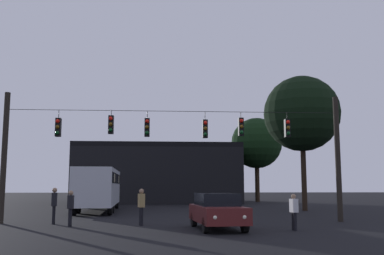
{
  "coord_description": "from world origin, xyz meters",
  "views": [
    {
      "loc": [
        -0.65,
        -8.52,
        1.86
      ],
      "look_at": [
        0.73,
        11.93,
        4.6
      ],
      "focal_mm": 40.72,
      "sensor_mm": 36.0,
      "label": 1
    }
  ],
  "objects_px": {
    "tree_left_silhouette": "(257,143)",
    "pedestrian_crossing_center": "(294,210)",
    "pedestrian_crossing_right": "(141,205)",
    "city_bus": "(99,185)",
    "tree_behind_building": "(302,114)",
    "pedestrian_near_bus": "(54,203)",
    "pedestrian_crossing_left": "(70,206)",
    "car_near_right": "(217,210)"
  },
  "relations": [
    {
      "from": "city_bus",
      "to": "tree_left_silhouette",
      "type": "relative_size",
      "value": 1.14
    },
    {
      "from": "pedestrian_crossing_left",
      "to": "pedestrian_near_bus",
      "type": "distance_m",
      "value": 1.65
    },
    {
      "from": "tree_left_silhouette",
      "to": "pedestrian_crossing_center",
      "type": "bearing_deg",
      "value": -99.69
    },
    {
      "from": "car_near_right",
      "to": "pedestrian_crossing_center",
      "type": "xyz_separation_m",
      "value": [
        3.15,
        -0.67,
        0.04
      ]
    },
    {
      "from": "pedestrian_crossing_center",
      "to": "pedestrian_crossing_right",
      "type": "xyz_separation_m",
      "value": [
        -6.5,
        2.73,
        0.13
      ]
    },
    {
      "from": "pedestrian_near_bus",
      "to": "car_near_right",
      "type": "bearing_deg",
      "value": -21.5
    },
    {
      "from": "tree_left_silhouette",
      "to": "tree_behind_building",
      "type": "height_order",
      "value": "tree_behind_building"
    },
    {
      "from": "city_bus",
      "to": "car_near_right",
      "type": "relative_size",
      "value": 2.49
    },
    {
      "from": "tree_behind_building",
      "to": "pedestrian_crossing_right",
      "type": "bearing_deg",
      "value": -135.79
    },
    {
      "from": "car_near_right",
      "to": "tree_left_silhouette",
      "type": "relative_size",
      "value": 0.46
    },
    {
      "from": "pedestrian_near_bus",
      "to": "tree_behind_building",
      "type": "bearing_deg",
      "value": 33.1
    },
    {
      "from": "car_near_right",
      "to": "pedestrian_near_bus",
      "type": "xyz_separation_m",
      "value": [
        -7.61,
        3.0,
        0.2
      ]
    },
    {
      "from": "city_bus",
      "to": "tree_behind_building",
      "type": "xyz_separation_m",
      "value": [
        15.2,
        -0.03,
        5.43
      ]
    },
    {
      "from": "city_bus",
      "to": "tree_left_silhouette",
      "type": "bearing_deg",
      "value": 48.86
    },
    {
      "from": "pedestrian_crossing_left",
      "to": "pedestrian_crossing_right",
      "type": "relative_size",
      "value": 0.96
    },
    {
      "from": "pedestrian_crossing_left",
      "to": "pedestrian_crossing_center",
      "type": "distance_m",
      "value": 10.0
    },
    {
      "from": "city_bus",
      "to": "tree_left_silhouette",
      "type": "xyz_separation_m",
      "value": [
        15.55,
        17.8,
        4.89
      ]
    },
    {
      "from": "pedestrian_crossing_center",
      "to": "pedestrian_crossing_right",
      "type": "height_order",
      "value": "pedestrian_crossing_right"
    },
    {
      "from": "pedestrian_near_bus",
      "to": "tree_left_silhouette",
      "type": "height_order",
      "value": "tree_left_silhouette"
    },
    {
      "from": "city_bus",
      "to": "car_near_right",
      "type": "distance_m",
      "value": 15.1
    },
    {
      "from": "car_near_right",
      "to": "tree_behind_building",
      "type": "bearing_deg",
      "value": 58.3
    },
    {
      "from": "car_near_right",
      "to": "pedestrian_crossing_left",
      "type": "distance_m",
      "value": 6.79
    },
    {
      "from": "tree_left_silhouette",
      "to": "city_bus",
      "type": "bearing_deg",
      "value": -131.14
    },
    {
      "from": "pedestrian_crossing_center",
      "to": "car_near_right",
      "type": "bearing_deg",
      "value": 167.98
    },
    {
      "from": "city_bus",
      "to": "tree_behind_building",
      "type": "distance_m",
      "value": 16.14
    },
    {
      "from": "pedestrian_crossing_left",
      "to": "tree_left_silhouette",
      "type": "height_order",
      "value": "tree_left_silhouette"
    },
    {
      "from": "pedestrian_crossing_left",
      "to": "pedestrian_crossing_right",
      "type": "bearing_deg",
      "value": 6.08
    },
    {
      "from": "pedestrian_crossing_left",
      "to": "tree_left_silhouette",
      "type": "relative_size",
      "value": 0.17
    },
    {
      "from": "pedestrian_near_bus",
      "to": "tree_left_silhouette",
      "type": "xyz_separation_m",
      "value": [
        16.19,
        28.16,
        5.75
      ]
    },
    {
      "from": "pedestrian_crossing_right",
      "to": "pedestrian_near_bus",
      "type": "bearing_deg",
      "value": 167.62
    },
    {
      "from": "car_near_right",
      "to": "tree_left_silhouette",
      "type": "distance_m",
      "value": 32.86
    },
    {
      "from": "pedestrian_crossing_center",
      "to": "pedestrian_crossing_right",
      "type": "distance_m",
      "value": 7.05
    },
    {
      "from": "tree_left_silhouette",
      "to": "pedestrian_near_bus",
      "type": "bearing_deg",
      "value": -119.9
    },
    {
      "from": "tree_behind_building",
      "to": "city_bus",
      "type": "bearing_deg",
      "value": 179.88
    },
    {
      "from": "tree_left_silhouette",
      "to": "tree_behind_building",
      "type": "xyz_separation_m",
      "value": [
        -0.35,
        -17.83,
        0.54
      ]
    },
    {
      "from": "pedestrian_crossing_center",
      "to": "tree_left_silhouette",
      "type": "distance_m",
      "value": 32.82
    },
    {
      "from": "car_near_right",
      "to": "pedestrian_near_bus",
      "type": "relative_size",
      "value": 2.55
    },
    {
      "from": "car_near_right",
      "to": "tree_behind_building",
      "type": "relative_size",
      "value": 0.44
    },
    {
      "from": "tree_behind_building",
      "to": "pedestrian_crossing_center",
      "type": "bearing_deg",
      "value": -109.96
    },
    {
      "from": "car_near_right",
      "to": "pedestrian_crossing_right",
      "type": "distance_m",
      "value": 3.94
    },
    {
      "from": "pedestrian_crossing_center",
      "to": "tree_behind_building",
      "type": "bearing_deg",
      "value": 70.04
    },
    {
      "from": "pedestrian_crossing_right",
      "to": "tree_left_silhouette",
      "type": "bearing_deg",
      "value": 67.71
    }
  ]
}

